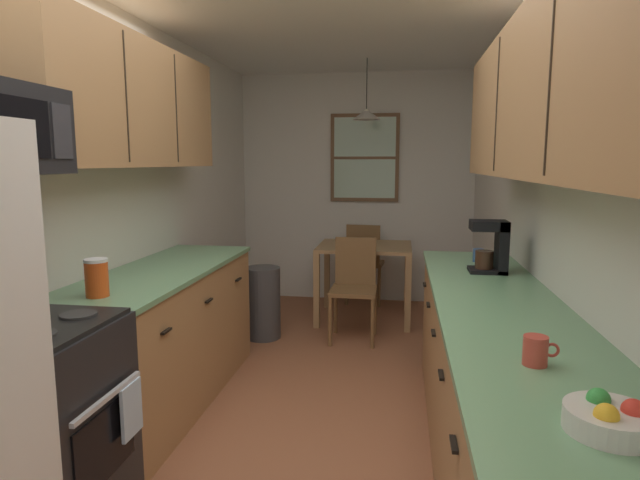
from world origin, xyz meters
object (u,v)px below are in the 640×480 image
object	(u,v)px
storage_canister	(97,278)
trash_bin	(263,303)
mug_by_coffeemaker	(479,255)
fruit_bowl	(611,418)
dining_chair_far	(364,260)
coffee_maker	(493,246)
table_serving_bowl	(355,243)
dining_chair_near	(354,283)
stove_range	(35,427)
dining_table	(365,257)
mug_spare	(536,351)

from	to	relation	value
storage_canister	trash_bin	bearing A→B (deg)	81.78
mug_by_coffeemaker	fruit_bowl	xyz separation A→B (m)	(0.00, -2.32, -0.01)
dining_chair_far	coffee_maker	size ratio (longest dim) A/B	2.81
mug_by_coffeemaker	table_serving_bowl	bearing A→B (deg)	123.25
mug_by_coffeemaker	fruit_bowl	world-z (taller)	fruit_bowl
storage_canister	coffee_maker	distance (m)	2.27
fruit_bowl	table_serving_bowl	distance (m)	3.93
dining_chair_near	fruit_bowl	bearing A→B (deg)	-74.06
stove_range	storage_canister	xyz separation A→B (m)	(-0.01, 0.53, 0.53)
storage_canister	fruit_bowl	size ratio (longest dim) A/B	0.86
fruit_bowl	dining_chair_near	bearing A→B (deg)	105.94
stove_range	dining_table	world-z (taller)	stove_range
fruit_bowl	mug_by_coffeemaker	bearing A→B (deg)	90.06
coffee_maker	fruit_bowl	world-z (taller)	coffee_maker
stove_range	storage_canister	bearing A→B (deg)	90.61
dining_chair_far	table_serving_bowl	bearing A→B (deg)	-94.95
dining_chair_far	storage_canister	distance (m)	3.60
dining_table	table_serving_bowl	world-z (taller)	table_serving_bowl
dining_chair_near	mug_by_coffeemaker	bearing A→B (deg)	-45.34
dining_table	dining_chair_near	distance (m)	0.61
stove_range	coffee_maker	xyz separation A→B (m)	(2.07, 1.44, 0.60)
dining_chair_near	table_serving_bowl	distance (m)	0.62
dining_chair_far	coffee_maker	distance (m)	2.71
dining_table	fruit_bowl	world-z (taller)	fruit_bowl
trash_bin	fruit_bowl	size ratio (longest dim) A/B	2.88
dining_chair_near	mug_spare	world-z (taller)	mug_spare
fruit_bowl	table_serving_bowl	size ratio (longest dim) A/B	1.08
dining_table	mug_by_coffeemaker	world-z (taller)	mug_by_coffeemaker
storage_canister	mug_spare	size ratio (longest dim) A/B	1.64
fruit_bowl	dining_chair_far	bearing A→B (deg)	101.71
stove_range	fruit_bowl	distance (m)	2.15
dining_chair_far	trash_bin	size ratio (longest dim) A/B	1.39
coffee_maker	mug_by_coffeemaker	distance (m)	0.37
dining_table	storage_canister	bearing A→B (deg)	-112.54
dining_chair_far	coffee_maker	world-z (taller)	coffee_maker
stove_range	mug_by_coffeemaker	bearing A→B (deg)	41.34
storage_canister	dining_table	bearing A→B (deg)	67.46
dining_table	mug_by_coffeemaker	size ratio (longest dim) A/B	8.32
dining_chair_far	coffee_maker	bearing A→B (deg)	-68.91
trash_bin	table_serving_bowl	distance (m)	1.12
fruit_bowl	table_serving_bowl	xyz separation A→B (m)	(-0.98, 3.81, -0.15)
stove_range	mug_by_coffeemaker	distance (m)	2.75
storage_canister	mug_by_coffeemaker	distance (m)	2.40
dining_chair_near	storage_canister	distance (m)	2.51
mug_by_coffeemaker	mug_spare	bearing A→B (deg)	-92.24
storage_canister	fruit_bowl	distance (m)	2.30
dining_table	storage_canister	distance (m)	3.05
dining_table	mug_by_coffeemaker	distance (m)	1.79
dining_table	table_serving_bowl	distance (m)	0.19
stove_range	storage_canister	world-z (taller)	stove_range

